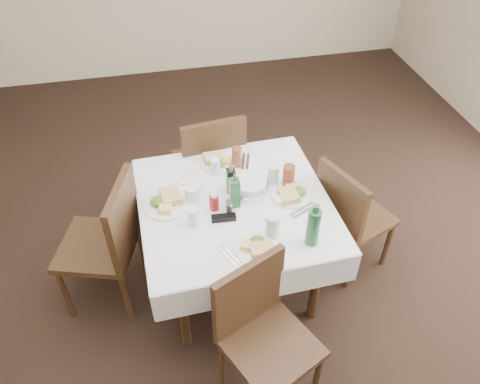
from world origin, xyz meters
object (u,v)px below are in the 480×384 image
(bread_basket, at_px, (249,185))
(oil_cruet_dark, at_px, (231,180))
(coffee_mug, at_px, (192,194))
(green_bottle, at_px, (313,227))
(chair_south, at_px, (261,326))
(water_n, at_px, (215,167))
(oil_cruet_green, at_px, (234,192))
(water_w, at_px, (193,217))
(chair_east, at_px, (348,214))
(water_e, at_px, (273,174))
(ketchup_bottle, at_px, (214,202))
(water_s, at_px, (272,226))
(dining_table, at_px, (235,212))
(chair_west, at_px, (110,238))
(chair_north, at_px, (211,162))

(bread_basket, xyz_separation_m, oil_cruet_dark, (-0.11, 0.01, 0.06))
(coffee_mug, bearing_deg, green_bottle, -39.31)
(chair_south, relative_size, water_n, 8.03)
(chair_south, relative_size, oil_cruet_green, 3.68)
(water_w, relative_size, bread_basket, 0.48)
(water_w, relative_size, green_bottle, 0.42)
(chair_east, bearing_deg, water_e, 162.17)
(chair_east, bearing_deg, chair_south, -137.58)
(water_w, relative_size, oil_cruet_green, 0.47)
(chair_east, relative_size, water_n, 7.79)
(chair_east, distance_m, bread_basket, 0.73)
(water_n, height_order, oil_cruet_green, oil_cruet_green)
(ketchup_bottle, height_order, green_bottle, green_bottle)
(chair_east, relative_size, water_s, 6.16)
(water_n, relative_size, oil_cruet_dark, 0.52)
(dining_table, relative_size, chair_west, 1.22)
(chair_south, distance_m, water_s, 0.55)
(ketchup_bottle, xyz_separation_m, green_bottle, (0.49, -0.39, 0.07))
(chair_south, xyz_separation_m, ketchup_bottle, (-0.12, 0.72, 0.28))
(oil_cruet_dark, distance_m, oil_cruet_green, 0.13)
(dining_table, distance_m, water_w, 0.34)
(chair_east, distance_m, green_bottle, 0.69)
(green_bottle, bearing_deg, dining_table, 130.15)
(bread_basket, xyz_separation_m, oil_cruet_green, (-0.12, -0.12, 0.07))
(water_s, bearing_deg, water_n, 109.68)
(water_s, distance_m, ketchup_bottle, 0.40)
(ketchup_bottle, bearing_deg, chair_south, -80.72)
(chair_north, xyz_separation_m, water_n, (-0.02, -0.38, 0.26))
(chair_north, height_order, chair_east, chair_north)
(oil_cruet_green, xyz_separation_m, coffee_mug, (-0.25, 0.10, -0.06))
(dining_table, height_order, chair_west, chair_west)
(chair_west, bearing_deg, green_bottle, -21.95)
(green_bottle, bearing_deg, ketchup_bottle, 141.70)
(oil_cruet_green, height_order, green_bottle, green_bottle)
(chair_north, height_order, ketchup_bottle, chair_north)
(water_w, bearing_deg, chair_east, 6.00)
(water_e, height_order, coffee_mug, water_e)
(chair_east, xyz_separation_m, green_bottle, (-0.42, -0.39, 0.37))
(chair_west, bearing_deg, oil_cruet_dark, 4.42)
(chair_north, relative_size, bread_basket, 3.99)
(oil_cruet_dark, relative_size, coffee_mug, 1.51)
(chair_east, xyz_separation_m, water_w, (-1.05, -0.11, 0.30))
(bread_basket, bearing_deg, water_e, 14.15)
(chair_north, distance_m, water_s, 1.05)
(water_n, distance_m, ketchup_bottle, 0.34)
(dining_table, relative_size, oil_cruet_dark, 5.41)
(water_e, distance_m, ketchup_bottle, 0.45)
(chair_west, xyz_separation_m, ketchup_bottle, (0.66, -0.08, 0.25))
(water_e, distance_m, oil_cruet_dark, 0.29)
(ketchup_bottle, bearing_deg, dining_table, 14.69)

